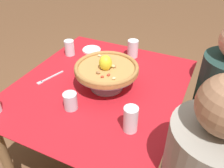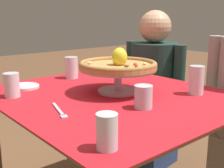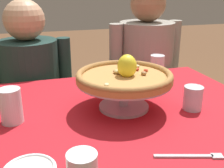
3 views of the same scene
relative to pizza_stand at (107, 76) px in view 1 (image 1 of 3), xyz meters
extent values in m
plane|color=brown|center=(0.01, -0.05, -0.83)|extent=(14.00, 14.00, 0.00)
cylinder|color=olive|center=(-0.48, -0.46, -0.47)|extent=(0.06, 0.06, 0.72)
cylinder|color=olive|center=(0.49, -0.46, -0.47)|extent=(0.06, 0.06, 0.72)
cylinder|color=olive|center=(-0.48, 0.37, -0.47)|extent=(0.06, 0.06, 0.72)
cube|color=olive|center=(0.01, -0.05, -0.10)|extent=(1.08, 0.95, 0.02)
cube|color=red|center=(0.01, -0.05, -0.08)|extent=(1.12, 0.99, 0.00)
cylinder|color=#B7B7C1|center=(0.00, 0.00, -0.07)|extent=(0.20, 0.20, 0.01)
cylinder|color=#B7B7C1|center=(0.00, 0.00, -0.02)|extent=(0.04, 0.04, 0.10)
cylinder|color=#B7B7C1|center=(0.00, 0.00, 0.03)|extent=(0.37, 0.37, 0.01)
cylinder|color=#BC8447|center=(0.00, 0.00, 0.05)|extent=(0.37, 0.37, 0.02)
torus|color=#A6743E|center=(0.00, 0.00, 0.06)|extent=(0.37, 0.37, 0.02)
ellipsoid|color=#C63D28|center=(0.07, 0.05, 0.06)|extent=(0.02, 0.02, 0.01)
ellipsoid|color=#996B42|center=(0.08, -0.01, 0.07)|extent=(0.02, 0.03, 0.01)
ellipsoid|color=#996B42|center=(-0.02, 0.04, 0.06)|extent=(0.02, 0.02, 0.01)
ellipsoid|color=tan|center=(-0.02, 0.03, 0.07)|extent=(0.03, 0.03, 0.02)
ellipsoid|color=beige|center=(0.09, 0.09, 0.06)|extent=(0.03, 0.03, 0.01)
ellipsoid|color=#C63D28|center=(0.10, 0.02, 0.06)|extent=(0.02, 0.02, 0.01)
ellipsoid|color=#996B42|center=(0.00, -0.01, 0.06)|extent=(0.03, 0.02, 0.01)
ellipsoid|color=beige|center=(-0.10, -0.10, 0.06)|extent=(0.02, 0.03, 0.01)
ellipsoid|color=yellow|center=(0.01, 0.00, 0.09)|extent=(0.10, 0.10, 0.09)
cylinder|color=white|center=(-0.42, 0.00, -0.02)|extent=(0.08, 0.08, 0.13)
cylinder|color=silver|center=(-0.42, 0.00, -0.04)|extent=(0.07, 0.07, 0.09)
cylinder|color=silver|center=(0.26, -0.09, -0.03)|extent=(0.07, 0.07, 0.09)
cylinder|color=silver|center=(0.26, -0.09, -0.06)|extent=(0.07, 0.07, 0.03)
cylinder|color=white|center=(0.27, 0.26, -0.01)|extent=(0.07, 0.07, 0.14)
cylinder|color=silver|center=(0.27, 0.26, -0.03)|extent=(0.06, 0.06, 0.09)
cylinder|color=white|center=(-0.25, -0.43, -0.02)|extent=(0.07, 0.07, 0.11)
cylinder|color=silver|center=(-0.25, -0.43, -0.04)|extent=(0.06, 0.06, 0.08)
cylinder|color=silver|center=(-0.37, -0.31, -0.07)|extent=(0.14, 0.14, 0.01)
torus|color=white|center=(-0.37, -0.31, -0.07)|extent=(0.14, 0.14, 0.01)
cube|color=#B7B7C1|center=(0.05, -0.37, -0.08)|extent=(0.17, 0.06, 0.01)
cube|color=#B7B7C1|center=(0.15, -0.39, -0.08)|extent=(0.04, 0.03, 0.01)
cube|color=navy|center=(-0.35, 0.65, -0.62)|extent=(0.31, 0.35, 0.43)
cylinder|color=#1E3833|center=(-0.35, 0.65, -0.15)|extent=(0.37, 0.37, 0.50)
cylinder|color=#1E3833|center=(-0.56, 0.63, -0.12)|extent=(0.08, 0.08, 0.42)
cylinder|color=gray|center=(0.16, 0.60, -0.05)|extent=(0.08, 0.08, 0.45)
camera|label=1|loc=(1.05, 0.53, 0.78)|focal=38.36mm
camera|label=2|loc=(1.05, -0.92, 0.30)|focal=47.34mm
camera|label=3|loc=(-0.33, -0.94, 0.38)|focal=43.61mm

